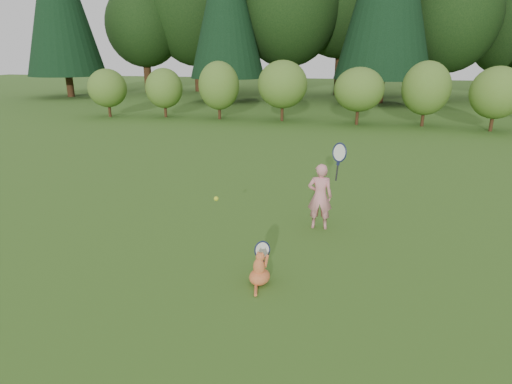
% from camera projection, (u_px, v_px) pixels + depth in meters
% --- Properties ---
extents(ground, '(100.00, 100.00, 0.00)m').
position_uv_depth(ground, '(233.00, 245.00, 7.19)').
color(ground, '#355618').
rests_on(ground, ground).
extents(shrub_row, '(28.00, 3.00, 2.80)m').
position_uv_depth(shrub_row, '(316.00, 93.00, 18.78)').
color(shrub_row, '#527223').
rests_on(shrub_row, ground).
extents(child, '(0.69, 0.44, 1.83)m').
position_uv_depth(child, '(321.00, 195.00, 7.70)').
color(child, pink).
rests_on(child, ground).
extents(cat, '(0.41, 0.66, 0.66)m').
position_uv_depth(cat, '(260.00, 267.00, 5.94)').
color(cat, '#BB4C23').
rests_on(cat, ground).
extents(tennis_ball, '(0.08, 0.08, 0.08)m').
position_uv_depth(tennis_ball, '(216.00, 199.00, 7.15)').
color(tennis_ball, '#ACE11A').
rests_on(tennis_ball, ground).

